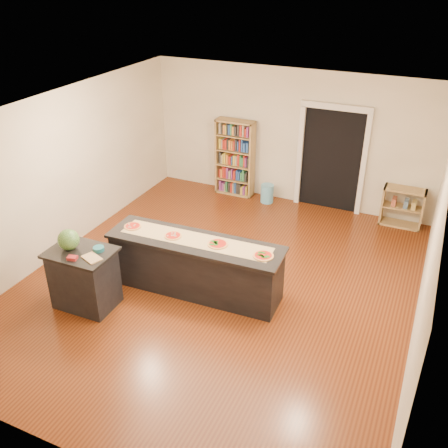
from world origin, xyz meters
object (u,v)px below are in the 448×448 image
at_px(bookshelf, 235,158).
at_px(waste_bin, 267,193).
at_px(low_shelf, 402,207).
at_px(kitchen_island, 196,266).
at_px(side_counter, 84,278).
at_px(watermelon, 69,240).

relative_size(bookshelf, waste_bin, 4.19).
bearing_deg(low_shelf, kitchen_island, -126.59).
relative_size(side_counter, waste_bin, 2.39).
bearing_deg(bookshelf, side_counter, -95.58).
height_order(kitchen_island, bookshelf, bookshelf).
relative_size(low_shelf, waste_bin, 1.96).
xyz_separation_m(low_shelf, waste_bin, (-2.75, -0.10, -0.19)).
bearing_deg(kitchen_island, waste_bin, 89.04).
xyz_separation_m(kitchen_island, watermelon, (-1.52, -1.01, 0.64)).
bearing_deg(side_counter, waste_bin, 73.22).
distance_m(low_shelf, waste_bin, 2.76).
bearing_deg(waste_bin, low_shelf, 2.15).
distance_m(kitchen_island, side_counter, 1.68).
distance_m(kitchen_island, low_shelf, 4.48).
bearing_deg(waste_bin, side_counter, -105.70).
bearing_deg(bookshelf, low_shelf, -0.31).
bearing_deg(waste_bin, kitchen_island, -88.69).
relative_size(side_counter, bookshelf, 0.57).
xyz_separation_m(side_counter, low_shelf, (4.01, 4.60, -0.09)).
bearing_deg(bookshelf, waste_bin, -8.55).
height_order(bookshelf, waste_bin, bookshelf).
bearing_deg(side_counter, low_shelf, 47.83).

